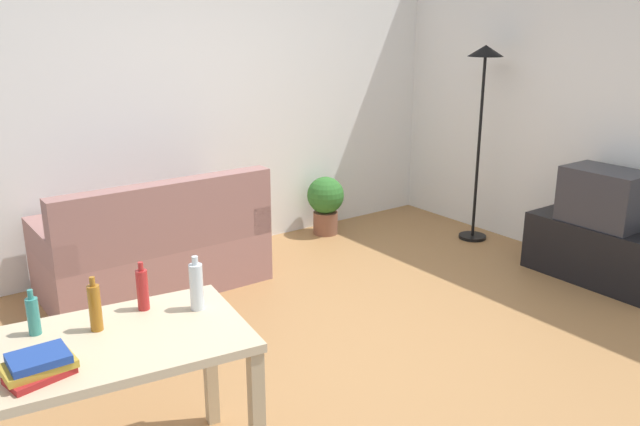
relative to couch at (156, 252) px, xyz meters
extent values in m
cube|color=#9E7042|center=(0.68, -1.59, -0.32)|extent=(5.20, 4.40, 0.02)
cube|color=white|center=(0.68, 0.61, 1.04)|extent=(5.20, 0.10, 2.70)
cube|color=silver|center=(3.28, -1.59, 1.04)|extent=(0.10, 4.40, 2.70)
cube|color=#996B66|center=(0.00, 0.06, -0.11)|extent=(1.67, 0.84, 0.40)
cube|color=#8C625D|center=(0.00, -0.28, 0.35)|extent=(1.67, 0.16, 0.52)
cube|color=#926661|center=(0.75, 0.06, 0.20)|extent=(0.16, 0.84, 0.22)
cube|color=#926661|center=(-0.75, 0.06, 0.20)|extent=(0.16, 0.84, 0.22)
cube|color=black|center=(2.93, -1.92, -0.07)|extent=(0.44, 1.10, 0.48)
cube|color=#2D2D33|center=(2.93, -1.92, 0.39)|extent=(0.40, 0.60, 0.44)
cube|color=black|center=(3.13, -1.92, 0.39)|extent=(0.01, 0.52, 0.36)
cylinder|color=black|center=(2.93, -0.64, -0.29)|extent=(0.26, 0.26, 0.03)
cylinder|color=black|center=(2.93, -0.64, 0.56)|extent=(0.03, 0.03, 1.68)
cone|color=black|center=(2.93, -0.64, 1.45)|extent=(0.32, 0.32, 0.10)
cube|color=#C6B28E|center=(-1.06, -2.06, 0.43)|extent=(1.28, 0.86, 0.04)
cube|color=tan|center=(-0.55, -2.44, 0.05)|extent=(0.07, 0.07, 0.72)
cube|color=tan|center=(-0.46, -1.82, 0.05)|extent=(0.07, 0.07, 0.72)
cylinder|color=brown|center=(1.87, 0.31, -0.20)|extent=(0.24, 0.24, 0.22)
sphere|color=#2D6B28|center=(1.87, 0.31, 0.08)|extent=(0.36, 0.36, 0.36)
cylinder|color=teal|center=(-1.26, -1.83, 0.53)|extent=(0.05, 0.05, 0.16)
cylinder|color=teal|center=(-1.26, -1.83, 0.64)|extent=(0.02, 0.02, 0.04)
cylinder|color=#9E6019|center=(-1.04, -1.94, 0.55)|extent=(0.05, 0.05, 0.21)
cylinder|color=#9E6019|center=(-1.04, -1.94, 0.68)|extent=(0.02, 0.02, 0.04)
cylinder|color=#AD2323|center=(-0.80, -1.87, 0.55)|extent=(0.05, 0.05, 0.19)
cylinder|color=#AD2323|center=(-0.80, -1.87, 0.66)|extent=(0.02, 0.02, 0.04)
cylinder|color=silver|center=(-0.60, -2.01, 0.56)|extent=(0.06, 0.06, 0.22)
cylinder|color=silver|center=(-0.60, -2.01, 0.69)|extent=(0.03, 0.03, 0.04)
cube|color=maroon|center=(-1.34, -2.21, 0.46)|extent=(0.26, 0.18, 0.03)
cube|color=#B7932D|center=(-1.33, -2.19, 0.49)|extent=(0.26, 0.17, 0.03)
cube|color=navy|center=(-1.33, -2.19, 0.52)|extent=(0.21, 0.17, 0.03)
camera|label=1|loc=(-1.76, -4.56, 1.75)|focal=36.47mm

